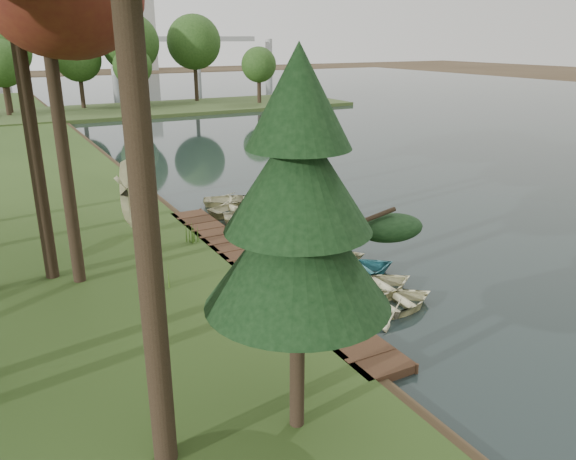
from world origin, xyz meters
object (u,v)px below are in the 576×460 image
boardwalk (257,270)px  rowboat_2 (351,269)px  rowboat_0 (392,301)px  pine_tree (298,208)px  stored_rowboat (136,226)px  rowboat_1 (371,286)px

boardwalk → rowboat_2: 3.49m
rowboat_0 → pine_tree: bearing=125.0°
rowboat_0 → pine_tree: pine_tree is taller
rowboat_0 → stored_rowboat: stored_rowboat is taller
stored_rowboat → pine_tree: (-0.18, -14.38, 4.63)m
rowboat_2 → pine_tree: 9.92m
rowboat_0 → rowboat_1: 1.21m
rowboat_0 → rowboat_1: (0.09, 1.21, 0.02)m
stored_rowboat → rowboat_1: bearing=-113.9°
boardwalk → rowboat_0: bearing=-63.2°
boardwalk → stored_rowboat: 6.59m
pine_tree → boardwalk: bearing=69.7°
rowboat_2 → pine_tree: (-5.88, -6.35, 4.85)m
stored_rowboat → pine_tree: 15.11m
boardwalk → pine_tree: (-3.15, -8.52, 5.12)m
rowboat_2 → pine_tree: size_ratio=0.45×
rowboat_1 → rowboat_2: bearing=-7.9°
boardwalk → rowboat_1: size_ratio=4.64×
rowboat_1 → pine_tree: bearing=130.3°
rowboat_1 → rowboat_2: rowboat_2 is taller
pine_tree → rowboat_0: bearing=33.3°
rowboat_2 → stored_rowboat: bearing=40.4°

